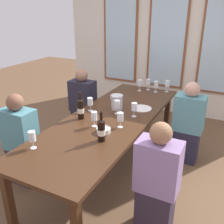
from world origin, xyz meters
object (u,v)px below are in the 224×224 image
at_px(wine_glass_1, 90,102).
at_px(wine_glass_8, 167,84).
at_px(dining_table, 110,122).
at_px(seated_person_1, 188,125).
at_px(wine_glass_2, 94,116).
at_px(wine_glass_7, 156,84).
at_px(wine_glass_6, 117,105).
at_px(wine_glass_9, 32,137).
at_px(wine_glass_0, 120,117).
at_px(white_plate_0, 142,108).
at_px(wine_bottle_0, 101,130).
at_px(wine_glass_5, 134,107).
at_px(wine_glass_3, 148,83).
at_px(seated_person_0, 83,106).
at_px(wine_bottle_1, 81,109).
at_px(metal_pitcher, 117,102).
at_px(seated_person_3, 157,182).
at_px(tasting_bowl_0, 104,130).
at_px(wine_glass_4, 140,83).
at_px(tasting_bowl_1, 115,97).

relative_size(wine_glass_1, wine_glass_8, 1.00).
distance_m(dining_table, seated_person_1, 1.07).
bearing_deg(seated_person_1, wine_glass_2, -131.01).
bearing_deg(wine_glass_7, wine_glass_8, 33.75).
xyz_separation_m(wine_glass_1, wine_glass_6, (0.34, 0.07, 0.00)).
bearing_deg(wine_glass_9, wine_glass_0, 55.36).
relative_size(white_plate_0, seated_person_1, 0.24).
height_order(wine_bottle_0, wine_glass_5, wine_bottle_0).
xyz_separation_m(wine_glass_3, seated_person_0, (-0.84, -0.61, -0.33)).
bearing_deg(wine_glass_8, wine_bottle_1, -112.92).
xyz_separation_m(wine_glass_7, wine_glass_8, (0.15, 0.10, 0.00)).
bearing_deg(wine_glass_7, wine_glass_0, -88.33).
bearing_deg(wine_glass_6, white_plate_0, 53.73).
bearing_deg(wine_glass_3, wine_glass_9, -98.96).
relative_size(dining_table, metal_pitcher, 14.49).
xyz_separation_m(metal_pitcher, wine_glass_7, (0.23, 0.91, 0.03)).
xyz_separation_m(wine_glass_9, seated_person_3, (1.12, 0.31, -0.34)).
bearing_deg(wine_glass_2, seated_person_1, 48.99).
height_order(wine_glass_2, wine_glass_5, same).
bearing_deg(metal_pitcher, tasting_bowl_0, -76.06).
bearing_deg(seated_person_0, seated_person_3, -38.70).
distance_m(wine_bottle_0, wine_glass_9, 0.65).
xyz_separation_m(wine_glass_5, wine_glass_8, (0.09, 1.13, 0.00)).
xyz_separation_m(wine_glass_3, wine_glass_7, (0.15, -0.06, 0.00)).
height_order(metal_pitcher, wine_bottle_1, wine_bottle_1).
bearing_deg(wine_glass_5, wine_glass_2, -122.30).
bearing_deg(wine_glass_4, seated_person_3, -64.03).
height_order(wine_glass_6, wine_glass_7, same).
height_order(tasting_bowl_0, wine_glass_0, wine_glass_0).
bearing_deg(tasting_bowl_1, wine_glass_0, -60.13).
bearing_deg(wine_glass_3, seated_person_3, -67.95).
bearing_deg(seated_person_1, tasting_bowl_0, -123.05).
distance_m(tasting_bowl_1, wine_glass_9, 1.58).
relative_size(wine_glass_0, wine_glass_3, 1.00).
relative_size(dining_table, wine_glass_0, 15.83).
relative_size(wine_glass_1, wine_glass_5, 1.00).
height_order(wine_glass_4, wine_glass_5, same).
relative_size(wine_glass_0, seated_person_3, 0.16).
bearing_deg(seated_person_0, metal_pitcher, -25.32).
bearing_deg(white_plate_0, wine_bottle_1, -130.63).
distance_m(seated_person_0, seated_person_1, 1.61).
bearing_deg(dining_table, wine_glass_0, -39.40).
xyz_separation_m(metal_pitcher, wine_glass_1, (-0.28, -0.20, 0.02)).
distance_m(wine_glass_9, seated_person_0, 1.71).
height_order(wine_bottle_1, seated_person_0, seated_person_0).
height_order(white_plate_0, wine_glass_4, wine_glass_4).
xyz_separation_m(tasting_bowl_1, wine_glass_0, (0.46, -0.80, 0.09)).
xyz_separation_m(metal_pitcher, wine_glass_6, (0.07, -0.14, 0.02)).
height_order(wine_glass_9, seated_person_1, seated_person_1).
bearing_deg(dining_table, wine_glass_5, 33.33).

